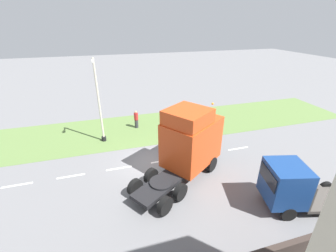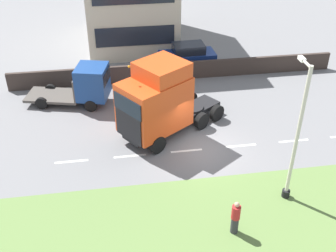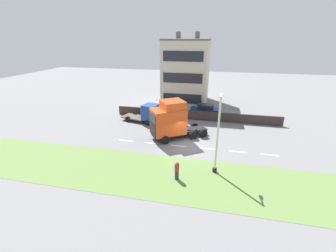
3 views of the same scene
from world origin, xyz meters
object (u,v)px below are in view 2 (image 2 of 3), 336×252
object	(u,v)px
parked_car	(187,57)
lamp_post	(295,143)
lorry_cab	(158,102)
pedestrian	(235,218)
flatbed_truck	(86,85)

from	to	relation	value
parked_car	lamp_post	distance (m)	15.45
lorry_cab	pedestrian	bearing A→B (deg)	161.56
lorry_cab	lamp_post	world-z (taller)	lamp_post
parked_car	pedestrian	distance (m)	17.10
parked_car	flatbed_truck	bearing A→B (deg)	118.50
lorry_cab	flatbed_truck	world-z (taller)	lorry_cab
lorry_cab	parked_car	xyz separation A→B (m)	(9.04, -3.47, -1.37)
lorry_cab	flatbed_truck	bearing A→B (deg)	8.26
lorry_cab	flatbed_truck	size ratio (longest dim) A/B	1.17
parked_car	lorry_cab	bearing A→B (deg)	157.09
lorry_cab	pedestrian	world-z (taller)	lorry_cab
lorry_cab	lamp_post	xyz separation A→B (m)	(-6.12, -5.42, 0.83)
parked_car	lamp_post	size ratio (longest dim) A/B	0.62
flatbed_truck	lamp_post	bearing A→B (deg)	56.21
flatbed_truck	parked_car	distance (m)	8.88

